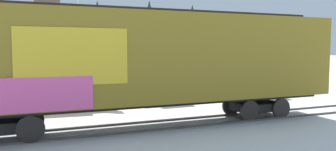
{
  "coord_description": "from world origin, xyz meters",
  "views": [
    {
      "loc": [
        -4.64,
        -12.38,
        3.12
      ],
      "look_at": [
        0.73,
        1.12,
        1.95
      ],
      "focal_mm": 35.06,
      "sensor_mm": 36.0,
      "label": 1
    }
  ],
  "objects_px": {
    "freight_car": "(148,59)",
    "parked_car_tan": "(247,84)",
    "flagpole": "(82,5)",
    "parked_car_black": "(167,88)",
    "parked_car_red": "(68,94)"
  },
  "relations": [
    {
      "from": "parked_car_red",
      "to": "parked_car_tan",
      "type": "height_order",
      "value": "parked_car_tan"
    },
    {
      "from": "flagpole",
      "to": "parked_car_red",
      "type": "bearing_deg",
      "value": -103.2
    },
    {
      "from": "parked_car_red",
      "to": "freight_car",
      "type": "bearing_deg",
      "value": -63.82
    },
    {
      "from": "freight_car",
      "to": "parked_car_red",
      "type": "height_order",
      "value": "freight_car"
    },
    {
      "from": "freight_car",
      "to": "parked_car_red",
      "type": "xyz_separation_m",
      "value": [
        -2.64,
        5.36,
        -1.93
      ]
    },
    {
      "from": "freight_car",
      "to": "parked_car_black",
      "type": "height_order",
      "value": "freight_car"
    },
    {
      "from": "flagpole",
      "to": "parked_car_black",
      "type": "height_order",
      "value": "flagpole"
    },
    {
      "from": "parked_car_red",
      "to": "parked_car_black",
      "type": "bearing_deg",
      "value": 3.31
    },
    {
      "from": "freight_car",
      "to": "flagpole",
      "type": "bearing_deg",
      "value": 94.11
    },
    {
      "from": "parked_car_red",
      "to": "parked_car_tan",
      "type": "distance_m",
      "value": 11.18
    },
    {
      "from": "parked_car_black",
      "to": "parked_car_tan",
      "type": "distance_m",
      "value": 5.47
    },
    {
      "from": "freight_car",
      "to": "parked_car_black",
      "type": "relative_size",
      "value": 3.94
    },
    {
      "from": "freight_car",
      "to": "parked_car_tan",
      "type": "relative_size",
      "value": 3.69
    },
    {
      "from": "parked_car_black",
      "to": "parked_car_tan",
      "type": "bearing_deg",
      "value": -3.37
    },
    {
      "from": "flagpole",
      "to": "parked_car_black",
      "type": "relative_size",
      "value": 2.42
    }
  ]
}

